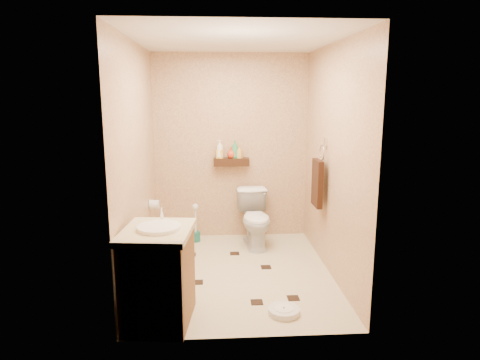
{
  "coord_description": "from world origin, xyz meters",
  "views": [
    {
      "loc": [
        -0.23,
        -4.3,
        1.89
      ],
      "look_at": [
        0.05,
        0.25,
        0.97
      ],
      "focal_mm": 32.0,
      "sensor_mm": 36.0,
      "label": 1
    }
  ],
  "objects": [
    {
      "name": "ground",
      "position": [
        0.0,
        0.0,
        0.0
      ],
      "size": [
        2.5,
        2.5,
        0.0
      ],
      "primitive_type": "plane",
      "color": "beige",
      "rests_on": "ground"
    },
    {
      "name": "bottle_e",
      "position": [
        0.1,
        1.17,
        1.15
      ],
      "size": [
        0.1,
        0.1,
        0.17
      ],
      "primitive_type": "imported",
      "rotation": [
        0.0,
        0.0,
        5.8
      ],
      "color": "#E8A94D",
      "rests_on": "wall_shelf"
    },
    {
      "name": "wall_shelf",
      "position": [
        0.0,
        1.17,
        1.02
      ],
      "size": [
        0.46,
        0.14,
        0.1
      ],
      "primitive_type": "cube",
      "color": "#34180E",
      "rests_on": "wall_back"
    },
    {
      "name": "toilet",
      "position": [
        0.29,
        0.83,
        0.35
      ],
      "size": [
        0.45,
        0.72,
        0.7
      ],
      "primitive_type": "imported",
      "rotation": [
        0.0,
        0.0,
        0.09
      ],
      "color": "white",
      "rests_on": "ground"
    },
    {
      "name": "wall_front",
      "position": [
        0.0,
        -1.25,
        1.2
      ],
      "size": [
        2.0,
        0.04,
        2.4
      ],
      "primitive_type": "cube",
      "color": "tan",
      "rests_on": "ground"
    },
    {
      "name": "wall_right",
      "position": [
        1.0,
        0.0,
        1.2
      ],
      "size": [
        0.04,
        2.5,
        2.4
      ],
      "primitive_type": "cube",
      "color": "tan",
      "rests_on": "ground"
    },
    {
      "name": "bottle_a",
      "position": [
        -0.15,
        1.17,
        1.19
      ],
      "size": [
        0.13,
        0.13,
        0.24
      ],
      "primitive_type": "imported",
      "rotation": [
        0.0,
        0.0,
        5.28
      ],
      "color": "white",
      "rests_on": "wall_shelf"
    },
    {
      "name": "toilet_paper",
      "position": [
        -0.94,
        0.65,
        0.6
      ],
      "size": [
        0.12,
        0.11,
        0.12
      ],
      "color": "silver",
      "rests_on": "wall_left"
    },
    {
      "name": "bottle_d",
      "position": [
        0.05,
        1.17,
        1.19
      ],
      "size": [
        0.12,
        0.12,
        0.23
      ],
      "primitive_type": "imported",
      "rotation": [
        0.0,
        0.0,
        0.58
      ],
      "color": "#31955B",
      "rests_on": "wall_shelf"
    },
    {
      "name": "toilet_brush",
      "position": [
        -0.47,
        1.03,
        0.18
      ],
      "size": [
        0.12,
        0.12,
        0.51
      ],
      "color": "#175F53",
      "rests_on": "ground"
    },
    {
      "name": "towel_ring",
      "position": [
        0.91,
        0.25,
        0.95
      ],
      "size": [
        0.12,
        0.3,
        0.76
      ],
      "color": "silver",
      "rests_on": "wall_right"
    },
    {
      "name": "floor_accents",
      "position": [
        0.01,
        -0.05,
        0.0
      ],
      "size": [
        1.12,
        1.35,
        0.01
      ],
      "color": "black",
      "rests_on": "ground"
    },
    {
      "name": "ceiling",
      "position": [
        0.0,
        0.0,
        2.4
      ],
      "size": [
        2.0,
        2.5,
        0.02
      ],
      "primitive_type": "cube",
      "color": "silver",
      "rests_on": "wall_back"
    },
    {
      "name": "bottle_c",
      "position": [
        0.0,
        1.17,
        1.14
      ],
      "size": [
        0.15,
        0.15,
        0.15
      ],
      "primitive_type": "imported",
      "rotation": [
        0.0,
        0.0,
        5.93
      ],
      "color": "red",
      "rests_on": "wall_shelf"
    },
    {
      "name": "wall_left",
      "position": [
        -1.0,
        0.0,
        1.2
      ],
      "size": [
        0.04,
        2.5,
        2.4
      ],
      "primitive_type": "cube",
      "color": "tan",
      "rests_on": "ground"
    },
    {
      "name": "bathroom_scale",
      "position": [
        0.37,
        -0.9,
        0.03
      ],
      "size": [
        0.34,
        0.34,
        0.06
      ],
      "rotation": [
        0.0,
        0.0,
        0.27
      ],
      "color": "silver",
      "rests_on": "ground"
    },
    {
      "name": "wall_back",
      "position": [
        0.0,
        1.25,
        1.2
      ],
      "size": [
        2.0,
        0.04,
        2.4
      ],
      "primitive_type": "cube",
      "color": "tan",
      "rests_on": "ground"
    },
    {
      "name": "vanity",
      "position": [
        -0.7,
        -0.95,
        0.42
      ],
      "size": [
        0.62,
        0.72,
        0.94
      ],
      "rotation": [
        0.0,
        0.0,
        -0.11
      ],
      "color": "brown",
      "rests_on": "ground"
    },
    {
      "name": "bottle_b",
      "position": [
        -0.15,
        1.17,
        1.16
      ],
      "size": [
        0.1,
        0.1,
        0.17
      ],
      "primitive_type": "imported",
      "rotation": [
        0.0,
        0.0,
        1.2
      ],
      "color": "yellow",
      "rests_on": "wall_shelf"
    }
  ]
}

